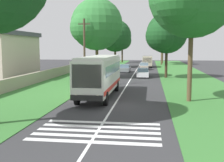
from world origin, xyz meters
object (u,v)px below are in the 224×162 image
(coach_bus, at_px, (100,74))
(trailing_car_0, at_px, (143,73))
(trailing_car_1, at_px, (125,69))
(trailing_car_2, at_px, (144,66))
(roadside_tree_right_2, at_px, (161,34))
(roadside_tree_right_3, at_px, (162,39))
(roadside_building, at_px, (1,55))
(roadside_tree_left_0, at_px, (122,41))
(roadside_tree_left_2, at_px, (115,37))
(trailing_minibus_0, at_px, (147,60))
(roadside_tree_right_0, at_px, (165,34))
(roadside_tree_left_3, at_px, (96,26))
(utility_pole, at_px, (84,51))

(coach_bus, relative_size, trailing_car_0, 2.60)
(trailing_car_1, height_order, trailing_car_2, same)
(roadside_tree_right_2, height_order, roadside_tree_right_3, roadside_tree_right_2)
(trailing_car_0, height_order, roadside_building, roadside_building)
(roadside_tree_left_0, height_order, roadside_tree_left_2, roadside_tree_left_2)
(coach_bus, bearing_deg, trailing_car_1, 0.04)
(trailing_car_2, xyz_separation_m, roadside_tree_right_3, (23.86, -4.47, 6.28))
(roadside_tree_left_2, bearing_deg, roadside_tree_left_0, 1.53)
(trailing_minibus_0, height_order, roadside_tree_left_0, roadside_tree_left_0)
(coach_bus, xyz_separation_m, roadside_tree_left_2, (38.05, 3.47, 4.73))
(trailing_car_1, xyz_separation_m, roadside_tree_right_0, (-8.79, -6.69, 5.77))
(roadside_tree_left_3, bearing_deg, trailing_car_0, -75.22)
(trailing_car_1, distance_m, roadside_building, 21.19)
(trailing_minibus_0, relative_size, roadside_tree_right_3, 0.61)
(roadside_tree_left_3, bearing_deg, trailing_car_1, -19.11)
(trailing_minibus_0, bearing_deg, roadside_tree_right_0, -172.97)
(roadside_tree_right_2, bearing_deg, roadside_tree_left_2, 136.11)
(trailing_minibus_0, distance_m, roadside_tree_right_2, 11.75)
(trailing_car_0, relative_size, roadside_tree_left_0, 0.47)
(trailing_car_0, xyz_separation_m, trailing_car_2, (14.88, 0.17, 0.00))
(trailing_car_0, bearing_deg, roadside_tree_right_2, -6.85)
(roadside_tree_left_3, xyz_separation_m, roadside_tree_right_0, (1.20, -10.15, -1.26))
(roadside_tree_right_0, xyz_separation_m, roadside_tree_right_3, (39.37, -1.12, 0.52))
(trailing_car_0, relative_size, roadside_building, 0.33)
(roadside_tree_left_0, bearing_deg, roadside_tree_right_3, -102.63)
(roadside_tree_left_3, height_order, roadside_tree_right_0, roadside_tree_left_3)
(trailing_car_1, height_order, trailing_minibus_0, trailing_minibus_0)
(trailing_car_1, height_order, utility_pole, utility_pole)
(coach_bus, distance_m, trailing_car_0, 18.25)
(trailing_car_0, bearing_deg, trailing_minibus_0, -1.04)
(roadside_tree_left_0, relative_size, roadside_building, 0.71)
(roadside_tree_right_0, bearing_deg, roadside_tree_left_3, 96.73)
(roadside_tree_left_2, height_order, roadside_tree_right_3, roadside_tree_left_2)
(roadside_tree_left_3, distance_m, utility_pole, 9.97)
(trailing_car_1, bearing_deg, trailing_minibus_0, -15.72)
(roadside_tree_left_0, height_order, roadside_tree_right_0, roadside_tree_right_0)
(coach_bus, bearing_deg, roadside_tree_left_2, 5.21)
(coach_bus, xyz_separation_m, roadside_tree_right_2, (49.19, -7.25, 5.69))
(coach_bus, xyz_separation_m, trailing_car_0, (17.86, -3.48, -1.48))
(coach_bus, xyz_separation_m, roadside_tree_left_0, (59.24, 4.04, 4.21))
(trailing_car_1, distance_m, roadside_tree_right_0, 12.46)
(trailing_car_2, relative_size, roadside_building, 0.33)
(coach_bus, bearing_deg, trailing_car_2, -5.78)
(roadside_tree_left_3, bearing_deg, roadside_tree_right_2, -17.91)
(roadside_tree_left_2, xyz_separation_m, roadside_tree_right_3, (18.54, -11.26, 0.07))
(roadside_tree_left_3, height_order, utility_pole, roadside_tree_left_3)
(roadside_tree_right_2, bearing_deg, trailing_car_0, 173.15)
(coach_bus, height_order, trailing_car_0, coach_bus)
(roadside_tree_right_3, relative_size, roadside_building, 0.76)
(trailing_car_0, bearing_deg, coach_bus, 168.96)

